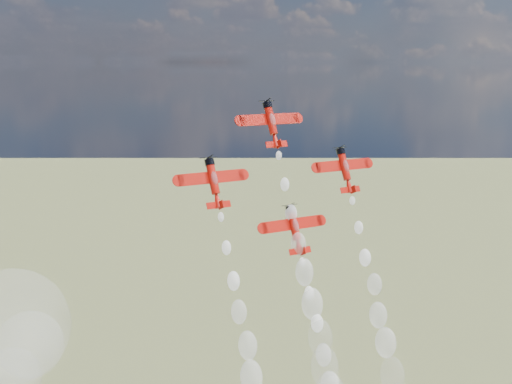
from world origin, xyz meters
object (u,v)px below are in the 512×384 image
object	(u,v)px
plane_lead	(271,123)
plane_right	(345,169)
plane_slot	(295,228)
plane_left	(214,182)

from	to	relation	value
plane_lead	plane_right	world-z (taller)	plane_lead
plane_right	plane_slot	distance (m)	18.44
plane_lead	plane_slot	world-z (taller)	plane_lead
plane_lead	plane_right	size ratio (longest dim) A/B	1.00
plane_lead	plane_left	xyz separation A→B (m)	(-15.11, -4.18, -9.71)
plane_lead	plane_right	distance (m)	18.44
plane_slot	plane_right	bearing A→B (deg)	15.48
plane_lead	plane_right	bearing A→B (deg)	-15.48
plane_left	plane_slot	world-z (taller)	plane_left
plane_lead	plane_slot	size ratio (longest dim) A/B	1.00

